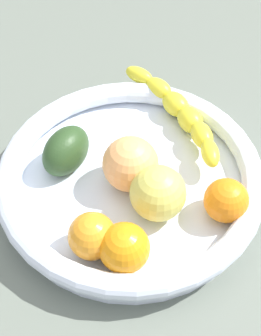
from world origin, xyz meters
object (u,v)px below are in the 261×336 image
Objects in this scene: orange_front at (226,200)px; peach_blush at (131,163)px; orange_mid_right at (124,248)px; apple_yellow at (158,193)px; orange_mid_left at (92,236)px; fruit_bowl at (131,179)px; avocado_dark at (67,149)px; banana_draped_left at (179,111)px.

orange_front is 0.77× the size of peach_blush.
apple_yellow is (8.76, -1.32, 0.57)cm from orange_mid_right.
orange_front is 17.88cm from orange_mid_left.
apple_yellow is (-3.27, -4.98, 3.15)cm from fruit_bowl.
apple_yellow is at bearing 106.32° from orange_front.
peach_blush is at bearing -9.07° from fruit_bowl.
apple_yellow is (-3.41, -4.95, -0.13)cm from peach_blush.
orange_mid_left and avocado_dark have the same top height.
peach_blush reaches higher than orange_mid_left.
fruit_bowl is 4.82× the size of peach_blush.
peach_blush reaches higher than orange_mid_right.
banana_draped_left is 25.39cm from orange_mid_right.
orange_mid_left is (-25.11, 3.59, 0.43)cm from banana_draped_left.
fruit_bowl is at bearing 167.58° from banana_draped_left.
fruit_bowl is at bearing -92.17° from avocado_dark.
banana_draped_left is at bearing -12.42° from fruit_bowl.
fruit_bowl is at bearing 170.93° from peach_blush.
avocado_dark is at bearing 87.83° from fruit_bowl.
banana_draped_left is 2.37× the size of avocado_dark.
apple_yellow is at bearing -173.01° from banana_draped_left.
fruit_bowl is 6.30× the size of orange_front.
peach_blush reaches higher than orange_front.
orange_front is 8.87cm from apple_yellow.
avocado_dark is at bearing 88.68° from peach_blush.
orange_mid_left is at bearing 176.81° from fruit_bowl.
banana_draped_left is 3.35× the size of orange_front.
orange_mid_right is 8.87cm from apple_yellow.
banana_draped_left is (13.35, -2.94, 2.02)cm from fruit_bowl.
orange_mid_left is 0.96× the size of orange_mid_right.
peach_blush is at bearing 86.04° from orange_front.
orange_mid_left is 0.72× the size of avocado_dark.
orange_mid_left is 15.12cm from avocado_dark.
orange_mid_right is at bearing 138.91° from orange_front.
banana_draped_left reaches higher than fruit_bowl.
apple_yellow is 15.14cm from avocado_dark.
avocado_dark is (0.22, 9.71, -1.09)cm from peach_blush.
apple_yellow reaches higher than banana_draped_left.
orange_mid_left reaches higher than banana_draped_left.
fruit_bowl is 12.83cm from orange_mid_right.
banana_draped_left is at bearing 36.66° from orange_front.
orange_mid_left is at bearing 171.85° from banana_draped_left.
fruit_bowl is 6.74cm from apple_yellow.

